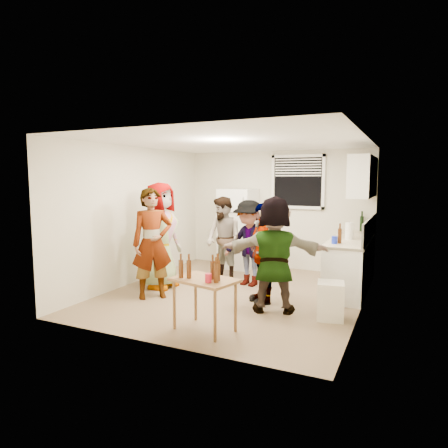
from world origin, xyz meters
The scene contains 23 objects.
room centered at (0.00, 0.00, 0.00)m, with size 4.00×4.50×2.50m, color beige, non-canonical shape.
window centered at (0.45, 2.21, 1.85)m, with size 1.12×0.10×1.06m, color white, non-canonical shape.
refrigerator centered at (-0.75, 1.88, 0.85)m, with size 0.70×0.70×1.70m, color white.
counter_lower centered at (1.70, 1.15, 0.43)m, with size 0.60×2.20×0.86m, color white.
countertop centered at (1.70, 1.15, 0.88)m, with size 0.64×2.22×0.04m, color beige.
backsplash centered at (1.99, 1.15, 1.08)m, with size 0.03×2.20×0.36m, color beige.
upper_cabinets centered at (1.83, 1.35, 1.95)m, with size 0.34×1.60×0.70m, color white.
kettle centered at (1.65, 1.16, 0.90)m, with size 0.21×0.18×0.18m, color silver, non-canonical shape.
paper_towel centered at (1.68, 0.94, 0.90)m, with size 0.13×0.13×0.28m, color white.
wine_bottle centered at (1.75, 2.15, 0.90)m, with size 0.07×0.07×0.29m, color black.
beer_bottle_counter centered at (1.60, 0.47, 0.90)m, with size 0.06×0.06×0.24m, color #47230C.
blue_cup centered at (1.54, 0.38, 0.90)m, with size 0.09×0.09×0.12m, color #172AC3.
picture_frame centered at (1.92, 1.74, 0.98)m, with size 0.02×0.20×0.16m, color gold.
trash_bin centered at (1.66, -0.55, 0.25)m, with size 0.35×0.35×0.52m, color white.
serving_table centered at (0.29, -1.64, 0.00)m, with size 0.80×0.53×0.67m, color brown, non-canonical shape.
beer_bottle_table centered at (0.49, -1.66, 0.67)m, with size 0.07×0.07×0.25m, color #47230C.
red_cup centered at (0.42, -1.77, 0.67)m, with size 0.08×0.08×0.11m, color red.
guest_grey centered at (-1.36, -0.16, 0.00)m, with size 0.91×1.85×0.59m, color gray.
guest_stripe centered at (-1.12, -0.74, 0.00)m, with size 0.65×1.78×0.42m, color #141933.
guest_back_left centered at (-0.56, 0.74, 0.00)m, with size 0.77×1.59×0.60m, color brown.
guest_back_right centered at (0.00, 0.61, 0.00)m, with size 0.99×1.54×0.57m, color #3D3E42.
guest_black centered at (0.56, -0.22, 0.00)m, with size 0.91×1.55×0.38m, color black.
guest_orange centered at (0.86, -0.56, 0.00)m, with size 1.56×1.68×0.50m, color tan.
Camera 1 is at (2.59, -5.96, 1.92)m, focal length 32.00 mm.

